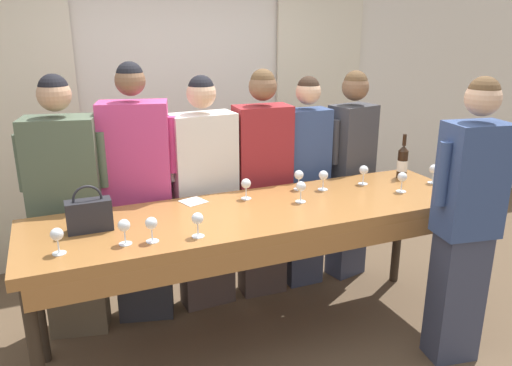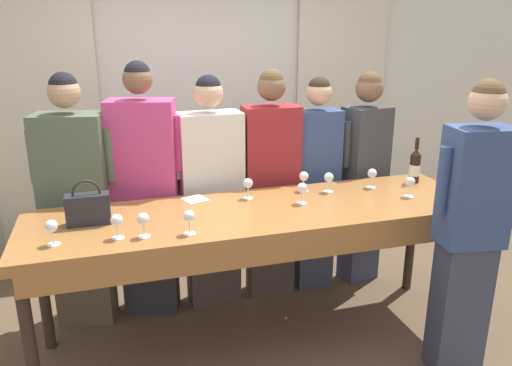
{
  "view_description": "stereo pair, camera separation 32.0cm",
  "coord_description": "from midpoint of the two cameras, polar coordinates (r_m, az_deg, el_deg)",
  "views": [
    {
      "loc": [
        -1.18,
        -2.73,
        2.09
      ],
      "look_at": [
        0.0,
        0.08,
        1.12
      ],
      "focal_mm": 35.0,
      "sensor_mm": 36.0,
      "label": 1
    },
    {
      "loc": [
        -0.88,
        -2.84,
        2.09
      ],
      "look_at": [
        0.0,
        0.08,
        1.12
      ],
      "focal_mm": 35.0,
      "sensor_mm": 36.0,
      "label": 2
    }
  ],
  "objects": [
    {
      "name": "wine_glass_by_bottle",
      "position": [
        2.78,
        -18.08,
        -4.83
      ],
      "size": [
        0.07,
        0.07,
        0.14
      ],
      "color": "white",
      "rests_on": "tasting_bar"
    },
    {
      "name": "wall_back",
      "position": [
        4.78,
        -10.18,
        9.12
      ],
      "size": [
        12.0,
        0.06,
        2.8
      ],
      "color": "silver",
      "rests_on": "ground_plane"
    },
    {
      "name": "napkin",
      "position": [
        3.35,
        -9.91,
        -2.15
      ],
      "size": [
        0.19,
        0.19,
        0.0
      ],
      "color": "white",
      "rests_on": "tasting_bar"
    },
    {
      "name": "wine_glass_center_left",
      "position": [
        2.78,
        -10.01,
        -4.22
      ],
      "size": [
        0.07,
        0.07,
        0.14
      ],
      "color": "white",
      "rests_on": "tasting_bar"
    },
    {
      "name": "curtain_panel_left",
      "position": [
        4.62,
        -27.16,
        6.48
      ],
      "size": [
        0.93,
        0.03,
        2.69
      ],
      "color": "beige",
      "rests_on": "ground_plane"
    },
    {
      "name": "guest_navy_coat",
      "position": [
        3.98,
        3.4,
        0.34
      ],
      "size": [
        0.46,
        0.21,
        1.72
      ],
      "color": "#383D51",
      "rests_on": "ground_plane"
    },
    {
      "name": "wine_bottle",
      "position": [
        3.91,
        14.18,
        2.32
      ],
      "size": [
        0.08,
        0.08,
        0.34
      ],
      "color": "black",
      "rests_on": "tasting_bar"
    },
    {
      "name": "wine_glass_back_right",
      "position": [
        3.27,
        2.38,
        -0.56
      ],
      "size": [
        0.07,
        0.07,
        0.14
      ],
      "color": "white",
      "rests_on": "tasting_bar"
    },
    {
      "name": "guest_pink_top",
      "position": [
        3.61,
        -15.75,
        -1.46
      ],
      "size": [
        0.57,
        0.35,
        1.86
      ],
      "color": "#28282D",
      "rests_on": "ground_plane"
    },
    {
      "name": "wine_glass_front_left",
      "position": [
        3.52,
        5.15,
        0.74
      ],
      "size": [
        0.07,
        0.07,
        0.14
      ],
      "color": "white",
      "rests_on": "tasting_bar"
    },
    {
      "name": "handbag",
      "position": [
        3.02,
        -21.46,
        -3.41
      ],
      "size": [
        0.25,
        0.1,
        0.27
      ],
      "color": "#232328",
      "rests_on": "tasting_bar"
    },
    {
      "name": "tasting_bar",
      "position": [
        3.19,
        -2.17,
        -4.58
      ],
      "size": [
        2.91,
        0.81,
        0.97
      ],
      "color": "#9E6633",
      "rests_on": "ground_plane"
    },
    {
      "name": "wine_glass_back_left",
      "position": [
        3.33,
        -3.9,
        -0.22
      ],
      "size": [
        0.07,
        0.07,
        0.14
      ],
      "color": "white",
      "rests_on": "tasting_bar"
    },
    {
      "name": "guest_beige_cap",
      "position": [
        4.17,
        8.59,
        1.21
      ],
      "size": [
        0.46,
        0.31,
        1.75
      ],
      "color": "#383D51",
      "rests_on": "ground_plane"
    },
    {
      "name": "guest_striped_shirt",
      "position": [
        3.83,
        -1.65,
        -0.11
      ],
      "size": [
        0.53,
        0.26,
        1.79
      ],
      "color": "#473833",
      "rests_on": "ground_plane"
    },
    {
      "name": "guest_olive_jacket",
      "position": [
        3.61,
        -23.1,
        -2.88
      ],
      "size": [
        0.57,
        0.37,
        1.8
      ],
      "color": "brown",
      "rests_on": "ground_plane"
    },
    {
      "name": "wine_glass_near_host",
      "position": [
        2.77,
        -15.16,
        -4.65
      ],
      "size": [
        0.07,
        0.07,
        0.14
      ],
      "color": "white",
      "rests_on": "tasting_bar"
    },
    {
      "name": "curtain_panel_right",
      "position": [
        5.21,
        5.36,
        9.38
      ],
      "size": [
        0.93,
        0.03,
        2.69
      ],
      "color": "beige",
      "rests_on": "ground_plane"
    },
    {
      "name": "wine_glass_back_mid",
      "position": [
        3.57,
        13.95,
        0.52
      ],
      "size": [
        0.07,
        0.07,
        0.14
      ],
      "color": "white",
      "rests_on": "tasting_bar"
    },
    {
      "name": "host_pouring",
      "position": [
        3.22,
        20.31,
        -4.26
      ],
      "size": [
        0.47,
        0.3,
        1.82
      ],
      "color": "#383D51",
      "rests_on": "ground_plane"
    },
    {
      "name": "wine_glass_front_mid",
      "position": [
        3.69,
        9.81,
        1.33
      ],
      "size": [
        0.07,
        0.07,
        0.14
      ],
      "color": "white",
      "rests_on": "tasting_bar"
    },
    {
      "name": "wine_glass_center_mid",
      "position": [
        3.52,
        2.34,
        0.79
      ],
      "size": [
        0.07,
        0.07,
        0.14
      ],
      "color": "white",
      "rests_on": "tasting_bar"
    },
    {
      "name": "ground_plane",
      "position": [
        3.63,
        -2.13,
        -17.44
      ],
      "size": [
        18.0,
        18.0,
        0.0
      ],
      "primitive_type": "plane",
      "color": "brown"
    },
    {
      "name": "wine_glass_front_right",
      "position": [
        2.79,
        -24.91,
        -5.54
      ],
      "size": [
        0.07,
        0.07,
        0.14
      ],
      "color": "white",
      "rests_on": "tasting_bar"
    },
    {
      "name": "wine_glass_center_right",
      "position": [
        3.84,
        17.44,
        1.4
      ],
      "size": [
        0.07,
        0.07,
        0.14
      ],
      "color": "white",
      "rests_on": "tasting_bar"
    },
    {
      "name": "guest_cream_sweater",
      "position": [
        3.71,
        -8.37,
        -1.29
      ],
      "size": [
        0.57,
        0.27,
        1.76
      ],
      "color": "#473833",
      "rests_on": "ground_plane"
    }
  ]
}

